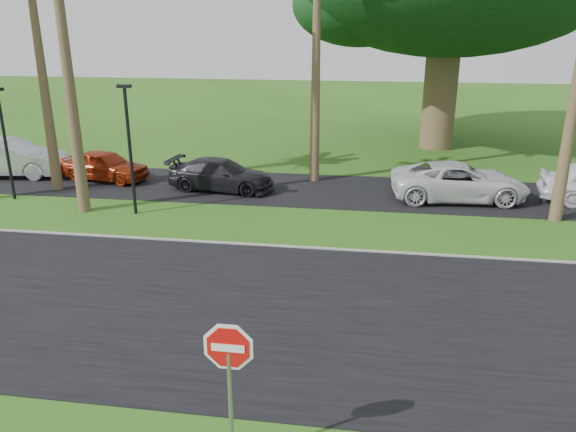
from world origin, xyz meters
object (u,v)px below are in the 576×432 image
(stop_sign_near, at_px, (229,366))
(car_silver, at_px, (9,158))
(car_red, at_px, (105,166))
(car_dark, at_px, (221,175))
(car_minivan, at_px, (459,182))

(stop_sign_near, bearing_deg, car_silver, 132.26)
(car_red, height_order, car_dark, car_red)
(car_red, relative_size, car_minivan, 0.74)
(car_dark, bearing_deg, car_minivan, -83.73)
(car_red, xyz_separation_m, car_minivan, (15.05, -0.68, 0.06))
(stop_sign_near, distance_m, car_red, 18.42)
(car_red, xyz_separation_m, car_dark, (5.47, -0.71, -0.02))
(stop_sign_near, relative_size, car_minivan, 0.50)
(stop_sign_near, bearing_deg, car_dark, 105.60)
(stop_sign_near, height_order, car_dark, stop_sign_near)
(car_silver, bearing_deg, stop_sign_near, -144.58)
(car_silver, xyz_separation_m, car_dark, (10.05, -0.71, -0.20))
(car_red, bearing_deg, stop_sign_near, -137.68)
(car_silver, distance_m, car_minivan, 19.64)
(stop_sign_near, xyz_separation_m, car_silver, (-14.22, 15.65, -0.93))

